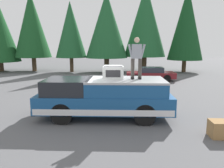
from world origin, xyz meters
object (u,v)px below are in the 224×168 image
Objects in this scene: person_on_truck_bed at (136,57)px; wooden_crate at (218,129)px; compressor_unit at (113,72)px; pickup_truck at (105,97)px; parked_car_maroon at (151,74)px.

person_on_truck_bed is 3.97m from wooden_crate.
pickup_truck is at bearing 94.97° from compressor_unit.
compressor_unit is at bearing 61.79° from wooden_crate.
parked_car_maroon is 7.32× the size of wooden_crate.
pickup_truck is at bearing 93.24° from person_on_truck_bed.
compressor_unit is at bearing 163.07° from parked_car_maroon.
wooden_crate is (-1.95, -2.61, -2.27)m from person_on_truck_bed.
pickup_truck is at bearing 64.40° from wooden_crate.
parked_car_maroon is 11.65m from wooden_crate.
parked_car_maroon is at bearing 2.95° from wooden_crate.
compressor_unit is 0.50× the size of person_on_truck_bed.
pickup_truck is 10.31m from parked_car_maroon.
parked_car_maroon is (9.68, -2.01, -1.97)m from person_on_truck_bed.
person_on_truck_bed is 10.08m from parked_car_maroon.
pickup_truck is 1.35× the size of parked_car_maroon.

